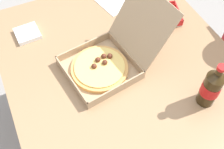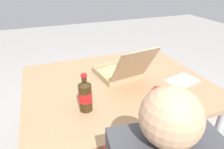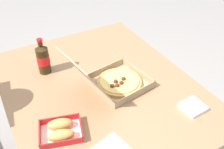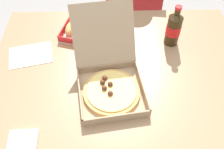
{
  "view_description": "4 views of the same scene",
  "coord_description": "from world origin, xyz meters",
  "px_view_note": "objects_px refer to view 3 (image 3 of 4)",
  "views": [
    {
      "loc": [
        0.64,
        -0.36,
        1.72
      ],
      "look_at": [
        0.02,
        -0.07,
        0.77
      ],
      "focal_mm": 44.29,
      "sensor_mm": 36.0,
      "label": 1
    },
    {
      "loc": [
        0.45,
        1.11,
        1.43
      ],
      "look_at": [
        0.02,
        -0.06,
        0.78
      ],
      "focal_mm": 31.51,
      "sensor_mm": 36.0,
      "label": 2
    },
    {
      "loc": [
        -1.0,
        0.47,
        1.69
      ],
      "look_at": [
        0.01,
        -0.08,
        0.79
      ],
      "focal_mm": 41.43,
      "sensor_mm": 36.0,
      "label": 3
    },
    {
      "loc": [
        -0.05,
        -0.75,
        1.66
      ],
      "look_at": [
        -0.04,
        -0.04,
        0.8
      ],
      "focal_mm": 40.26,
      "sensor_mm": 36.0,
      "label": 4
    }
  ],
  "objects_px": {
    "bread_side_box": "(61,130)",
    "napkin_pile": "(193,107)",
    "pizza_box_open": "(114,81)",
    "cola_bottle": "(43,59)"
  },
  "relations": [
    {
      "from": "pizza_box_open",
      "to": "bread_side_box",
      "type": "height_order",
      "value": "pizza_box_open"
    },
    {
      "from": "pizza_box_open",
      "to": "napkin_pile",
      "type": "distance_m",
      "value": 0.43
    },
    {
      "from": "bread_side_box",
      "to": "napkin_pile",
      "type": "relative_size",
      "value": 2.04
    },
    {
      "from": "pizza_box_open",
      "to": "cola_bottle",
      "type": "bearing_deg",
      "value": 41.78
    },
    {
      "from": "pizza_box_open",
      "to": "napkin_pile",
      "type": "relative_size",
      "value": 4.22
    },
    {
      "from": "bread_side_box",
      "to": "napkin_pile",
      "type": "xyz_separation_m",
      "value": [
        -0.17,
        -0.64,
        -0.02
      ]
    },
    {
      "from": "cola_bottle",
      "to": "napkin_pile",
      "type": "bearing_deg",
      "value": -139.86
    },
    {
      "from": "cola_bottle",
      "to": "bread_side_box",
      "type": "bearing_deg",
      "value": 170.47
    },
    {
      "from": "bread_side_box",
      "to": "cola_bottle",
      "type": "xyz_separation_m",
      "value": [
        0.5,
        -0.08,
        0.07
      ]
    },
    {
      "from": "bread_side_box",
      "to": "napkin_pile",
      "type": "height_order",
      "value": "bread_side_box"
    }
  ]
}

